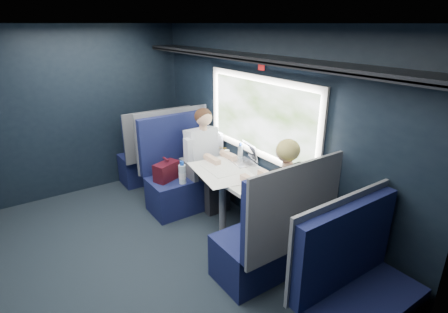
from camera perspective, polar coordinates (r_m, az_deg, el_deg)
ground at (r=3.87m, az=-11.51°, el=-16.10°), size 2.80×4.20×0.01m
room_shell at (r=3.23m, az=-13.02°, el=5.60°), size 3.00×4.40×2.40m
table at (r=3.96m, az=1.58°, el=-3.49°), size 0.62×1.00×0.74m
seat_bay_near at (r=4.65m, az=-6.71°, el=-3.07°), size 1.04×0.62×1.26m
seat_bay_far at (r=3.39m, az=7.89°, el=-13.10°), size 1.04×0.62×1.26m
seat_row_front at (r=5.43m, az=-11.21°, el=0.17°), size 1.04×0.51×1.16m
seat_row_back at (r=2.93m, az=20.81°, el=-20.87°), size 1.04×0.51×1.16m
man at (r=4.51m, az=-2.92°, el=0.39°), size 0.53×0.56×1.32m
woman at (r=3.49m, az=9.38°, el=-6.18°), size 0.53×0.56×1.32m
papers at (r=3.93m, az=-0.36°, el=-2.42°), size 0.68×0.88×0.01m
laptop at (r=4.18m, az=3.64°, el=-0.08°), size 0.29×0.35×0.23m
bottle_small at (r=4.27m, az=2.68°, el=0.77°), size 0.06×0.06×0.21m
cup at (r=4.36m, az=0.48°, el=0.55°), size 0.06×0.06×0.08m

